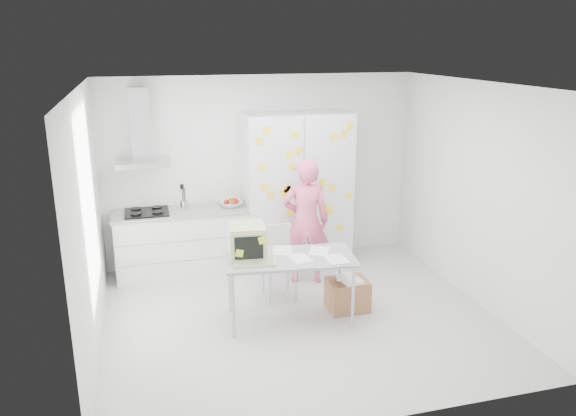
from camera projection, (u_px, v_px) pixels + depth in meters
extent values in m
cube|color=silver|center=(299.00, 318.00, 6.66)|extent=(4.50, 4.00, 0.02)
cube|color=white|center=(261.00, 170.00, 8.12)|extent=(4.50, 0.02, 2.70)
cube|color=white|center=(88.00, 225.00, 5.71)|extent=(0.02, 4.00, 2.70)
cube|color=white|center=(477.00, 194.00, 6.84)|extent=(0.02, 4.00, 2.70)
cube|color=white|center=(301.00, 85.00, 5.88)|extent=(4.50, 4.00, 0.02)
cube|color=white|center=(183.00, 243.00, 7.80)|extent=(1.80, 0.60, 0.88)
cube|color=gray|center=(184.00, 241.00, 7.48)|extent=(1.76, 0.01, 0.01)
cube|color=gray|center=(185.00, 261.00, 7.56)|extent=(1.76, 0.01, 0.01)
cube|color=#9E9E99|center=(181.00, 212.00, 7.67)|extent=(1.84, 0.63, 0.04)
cube|color=black|center=(147.00, 213.00, 7.55)|extent=(0.58, 0.50, 0.03)
cylinder|color=black|center=(136.00, 214.00, 7.40)|extent=(0.14, 0.14, 0.02)
cylinder|color=black|center=(158.00, 212.00, 7.47)|extent=(0.14, 0.14, 0.02)
cylinder|color=black|center=(136.00, 209.00, 7.62)|extent=(0.14, 0.14, 0.02)
cylinder|color=black|center=(157.00, 207.00, 7.69)|extent=(0.14, 0.14, 0.02)
cylinder|color=silver|center=(184.00, 205.00, 7.66)|extent=(0.10, 0.10, 0.14)
cylinder|color=black|center=(182.00, 198.00, 7.63)|extent=(0.01, 0.01, 0.30)
cylinder|color=black|center=(185.00, 198.00, 7.62)|extent=(0.01, 0.01, 0.30)
cylinder|color=black|center=(184.00, 198.00, 7.65)|extent=(0.01, 0.01, 0.30)
cube|color=black|center=(182.00, 187.00, 7.59)|extent=(0.05, 0.01, 0.07)
imported|color=white|center=(231.00, 204.00, 7.83)|extent=(0.31, 0.31, 0.08)
sphere|color=#B2140F|center=(227.00, 202.00, 7.83)|extent=(0.08, 0.08, 0.08)
sphere|color=#B2140F|center=(234.00, 203.00, 7.78)|extent=(0.08, 0.08, 0.08)
sphere|color=#B2140F|center=(236.00, 201.00, 7.88)|extent=(0.08, 0.08, 0.08)
cylinder|color=yellow|center=(229.00, 199.00, 7.82)|extent=(0.09, 0.17, 0.10)
cylinder|color=yellow|center=(231.00, 199.00, 7.83)|extent=(0.04, 0.17, 0.10)
cylinder|color=yellow|center=(233.00, 198.00, 7.84)|extent=(0.08, 0.17, 0.10)
cube|color=silver|center=(143.00, 163.00, 7.40)|extent=(0.70, 0.48, 0.07)
cube|color=silver|center=(140.00, 124.00, 7.37)|extent=(0.26, 0.24, 0.95)
cube|color=silver|center=(297.00, 190.00, 8.01)|extent=(1.50, 0.65, 2.20)
cube|color=slate|center=(304.00, 196.00, 7.70)|extent=(0.01, 0.01, 2.16)
cube|color=silver|center=(300.00, 196.00, 7.68)|extent=(0.02, 0.02, 0.30)
cube|color=silver|center=(308.00, 196.00, 7.71)|extent=(0.02, 0.02, 0.30)
cube|color=yellow|center=(333.00, 137.00, 7.57)|extent=(0.10, 0.00, 0.10)
cube|color=yellow|center=(344.00, 134.00, 7.60)|extent=(0.12, 0.00, 0.12)
cube|color=yellow|center=(349.00, 196.00, 7.88)|extent=(0.12, 0.00, 0.12)
cube|color=yellow|center=(287.00, 189.00, 7.61)|extent=(0.10, 0.00, 0.10)
cube|color=yellow|center=(305.00, 178.00, 7.63)|extent=(0.12, 0.00, 0.12)
cube|color=yellow|center=(329.00, 211.00, 7.86)|extent=(0.12, 0.00, 0.12)
cube|color=yellow|center=(290.00, 213.00, 7.72)|extent=(0.10, 0.00, 0.10)
cube|color=yellow|center=(295.00, 135.00, 7.42)|extent=(0.12, 0.00, 0.12)
cube|color=yellow|center=(310.00, 216.00, 7.81)|extent=(0.12, 0.00, 0.12)
cube|color=yellow|center=(332.00, 188.00, 7.78)|extent=(0.12, 0.00, 0.12)
cube|color=yellow|center=(323.00, 206.00, 7.82)|extent=(0.10, 0.00, 0.10)
cube|color=yellow|center=(289.00, 155.00, 7.48)|extent=(0.12, 0.00, 0.12)
cube|color=yellow|center=(271.00, 195.00, 7.57)|extent=(0.10, 0.00, 0.10)
cube|color=yellow|center=(265.00, 187.00, 7.52)|extent=(0.10, 0.00, 0.10)
cube|color=yellow|center=(259.00, 141.00, 7.32)|extent=(0.11, 0.00, 0.11)
cube|color=yellow|center=(299.00, 232.00, 7.83)|extent=(0.10, 0.00, 0.10)
cube|color=yellow|center=(290.00, 189.00, 7.62)|extent=(0.11, 0.00, 0.11)
cube|color=yellow|center=(339.00, 228.00, 7.98)|extent=(0.11, 0.00, 0.11)
cube|color=yellow|center=(350.00, 127.00, 7.60)|extent=(0.10, 0.00, 0.10)
cube|color=yellow|center=(292.00, 166.00, 7.54)|extent=(0.10, 0.00, 0.10)
cube|color=yellow|center=(284.00, 193.00, 7.61)|extent=(0.11, 0.00, 0.11)
cube|color=yellow|center=(316.00, 235.00, 7.91)|extent=(0.10, 0.00, 0.10)
cube|color=yellow|center=(266.00, 130.00, 7.30)|extent=(0.10, 0.00, 0.10)
cube|color=yellow|center=(262.00, 167.00, 7.43)|extent=(0.12, 0.00, 0.12)
cube|color=yellow|center=(324.00, 217.00, 7.87)|extent=(0.11, 0.00, 0.11)
cube|color=yellow|center=(299.00, 151.00, 7.50)|extent=(0.11, 0.00, 0.11)
cube|color=yellow|center=(322.00, 182.00, 7.71)|extent=(0.11, 0.00, 0.11)
cube|color=yellow|center=(305.00, 217.00, 7.79)|extent=(0.11, 0.00, 0.11)
imported|color=#E65984|center=(306.00, 222.00, 7.42)|extent=(0.70, 0.54, 1.70)
cube|color=#989AA1|center=(290.00, 258.00, 6.37)|extent=(1.54, 0.89, 0.03)
cylinder|color=#ACABB0|center=(233.00, 306.00, 6.10)|extent=(0.04, 0.04, 0.76)
cylinder|color=#ACABB0|center=(353.00, 298.00, 6.30)|extent=(0.04, 0.04, 0.76)
cylinder|color=#ACABB0|center=(230.00, 283.00, 6.67)|extent=(0.04, 0.04, 0.76)
cylinder|color=#ACABB0|center=(340.00, 276.00, 6.87)|extent=(0.04, 0.04, 0.76)
cube|color=#BDBF8E|center=(247.00, 241.00, 6.32)|extent=(0.44, 0.46, 0.38)
cube|color=#BDBF8E|center=(249.00, 248.00, 6.11)|extent=(0.38, 0.06, 0.34)
cube|color=black|center=(249.00, 248.00, 6.10)|extent=(0.31, 0.04, 0.26)
cube|color=#DFF22C|center=(239.00, 253.00, 6.10)|extent=(0.10, 0.01, 0.10)
cube|color=#DFF22C|center=(262.00, 240.00, 6.09)|extent=(0.10, 0.02, 0.10)
cube|color=#BDBF8E|center=(254.00, 264.00, 6.12)|extent=(0.48, 0.21, 0.03)
cube|color=gray|center=(254.00, 263.00, 6.12)|extent=(0.43, 0.16, 0.01)
cube|color=silver|center=(300.00, 258.00, 6.33)|extent=(0.26, 0.34, 0.00)
cube|color=silver|center=(319.00, 251.00, 6.54)|extent=(0.34, 0.38, 0.00)
cube|color=silver|center=(336.00, 259.00, 6.29)|extent=(0.22, 0.31, 0.00)
cube|color=silver|center=(282.00, 250.00, 6.56)|extent=(0.29, 0.36, 0.00)
cube|color=silver|center=(279.00, 265.00, 7.05)|extent=(0.43, 0.43, 0.04)
cube|color=silver|center=(275.00, 241.00, 7.15)|extent=(0.40, 0.04, 0.45)
cylinder|color=silver|center=(270.00, 289.00, 6.92)|extent=(0.03, 0.03, 0.42)
cylinder|color=silver|center=(296.00, 285.00, 7.01)|extent=(0.03, 0.03, 0.42)
cylinder|color=silver|center=(263.00, 278.00, 7.22)|extent=(0.03, 0.03, 0.42)
cylinder|color=silver|center=(288.00, 275.00, 7.32)|extent=(0.03, 0.03, 0.42)
cube|color=#A26E46|center=(347.00, 295.00, 6.80)|extent=(0.48, 0.38, 0.38)
cube|color=white|center=(350.00, 279.00, 6.73)|extent=(0.26, 0.33, 0.03)
cube|color=white|center=(345.00, 277.00, 6.77)|extent=(0.27, 0.33, 0.00)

